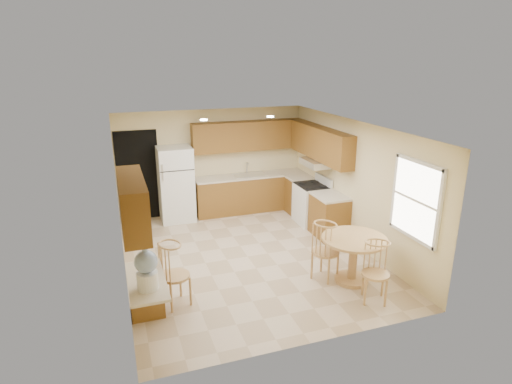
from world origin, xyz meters
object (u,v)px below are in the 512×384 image
object	(u,v)px
chair_table_a	(329,247)
chair_desk	(176,271)
refrigerator	(176,184)
water_crock	(147,269)
chair_table_b	(380,269)
stove	(312,204)
dining_table	(353,253)

from	to	relation	value
chair_table_a	chair_desk	distance (m)	2.56
refrigerator	water_crock	bearing A→B (deg)	-103.62
chair_desk	water_crock	world-z (taller)	water_crock
chair_table_a	water_crock	bearing A→B (deg)	-111.09
chair_table_a	chair_desk	size ratio (longest dim) A/B	1.00
chair_table_b	stove	bearing A→B (deg)	-72.65
refrigerator	dining_table	world-z (taller)	refrigerator
dining_table	chair_desk	xyz separation A→B (m)	(-2.95, 0.17, 0.10)
water_crock	dining_table	bearing A→B (deg)	7.88
dining_table	chair_table_b	world-z (taller)	chair_table_b
chair_table_a	stove	bearing A→B (deg)	127.04
stove	chair_desk	distance (m)	4.27
dining_table	refrigerator	bearing A→B (deg)	121.31
stove	chair_desk	xyz separation A→B (m)	(-3.47, -2.48, 0.16)
stove	chair_table_a	xyz separation A→B (m)	(-0.92, -2.49, 0.16)
stove	water_crock	world-z (taller)	water_crock
refrigerator	chair_desk	distance (m)	3.75
dining_table	chair_desk	distance (m)	2.96
chair_desk	water_crock	distance (m)	0.89
refrigerator	chair_table_a	size ratio (longest dim) A/B	1.69
dining_table	chair_desk	bearing A→B (deg)	176.79
refrigerator	dining_table	bearing A→B (deg)	-58.69
chair_desk	water_crock	bearing A→B (deg)	-53.88
dining_table	chair_table_b	distance (m)	0.75
chair_table_a	chair_table_b	xyz separation A→B (m)	(0.39, -0.90, -0.03)
chair_table_b	chair_desk	size ratio (longest dim) A/B	0.95
refrigerator	stove	size ratio (longest dim) A/B	1.59
refrigerator	chair_table_b	xyz separation A→B (m)	(2.35, -4.61, -0.27)
water_crock	chair_table_a	bearing A→B (deg)	11.69
stove	chair_desk	bearing A→B (deg)	-144.51
dining_table	chair_table_a	world-z (taller)	chair_table_a
chair_table_a	chair_table_b	world-z (taller)	chair_table_a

